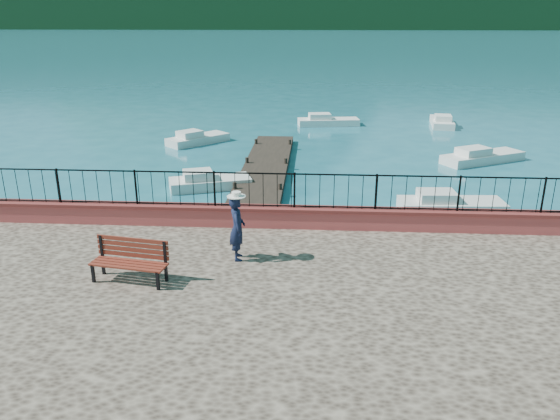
# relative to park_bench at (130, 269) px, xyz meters

# --- Properties ---
(ground) EXTENTS (2000.00, 2000.00, 0.00)m
(ground) POSITION_rel_park_bench_xyz_m (3.78, -0.20, -1.49)
(ground) COLOR #19596B
(ground) RESTS_ON ground
(parapet) EXTENTS (28.00, 0.46, 0.58)m
(parapet) POSITION_rel_park_bench_xyz_m (3.78, 3.50, 0.00)
(parapet) COLOR #BB4743
(parapet) RESTS_ON promenade
(railing) EXTENTS (27.00, 0.05, 0.95)m
(railing) POSITION_rel_park_bench_xyz_m (3.78, 3.50, 0.77)
(railing) COLOR black
(railing) RESTS_ON parapet
(dock) EXTENTS (2.00, 16.00, 0.30)m
(dock) POSITION_rel_park_bench_xyz_m (1.78, 11.80, -1.34)
(dock) COLOR #2D231C
(dock) RESTS_ON ground
(far_forest) EXTENTS (900.00, 60.00, 18.00)m
(far_forest) POSITION_rel_park_bench_xyz_m (3.78, 299.80, 7.51)
(far_forest) COLOR black
(far_forest) RESTS_ON ground
(companion_hill) EXTENTS (448.00, 384.00, 180.00)m
(companion_hill) POSITION_rel_park_bench_xyz_m (223.78, 559.80, -1.49)
(companion_hill) COLOR #142D23
(companion_hill) RESTS_ON ground
(park_bench) EXTENTS (1.77, 0.84, 0.94)m
(park_bench) POSITION_rel_park_bench_xyz_m (0.00, 0.00, 0.00)
(park_bench) COLOR black
(park_bench) RESTS_ON promenade
(person) EXTENTS (0.48, 0.63, 1.58)m
(person) POSITION_rel_park_bench_xyz_m (2.21, 1.32, 0.50)
(person) COLOR black
(person) RESTS_ON promenade
(hat) EXTENTS (0.44, 0.44, 0.12)m
(hat) POSITION_rel_park_bench_xyz_m (2.21, 1.32, 1.35)
(hat) COLOR white
(hat) RESTS_ON person
(boat_0) EXTENTS (3.53, 2.28, 0.80)m
(boat_0) POSITION_rel_park_bench_xyz_m (-0.28, 10.75, -1.09)
(boat_0) COLOR silver
(boat_0) RESTS_ON ground
(boat_1) EXTENTS (3.80, 1.49, 0.80)m
(boat_1) POSITION_rel_park_bench_xyz_m (9.02, 8.45, -1.09)
(boat_1) COLOR silver
(boat_1) RESTS_ON ground
(boat_2) EXTENTS (4.39, 3.19, 0.80)m
(boat_2) POSITION_rel_park_bench_xyz_m (12.20, 15.85, -1.09)
(boat_2) COLOR silver
(boat_2) RESTS_ON ground
(boat_3) EXTENTS (3.37, 3.44, 0.80)m
(boat_3) POSITION_rel_park_bench_xyz_m (-2.51, 19.03, -1.09)
(boat_3) COLOR silver
(boat_3) RESTS_ON ground
(boat_4) EXTENTS (4.06, 1.85, 0.80)m
(boat_4) POSITION_rel_park_bench_xyz_m (4.87, 24.85, -1.09)
(boat_4) COLOR silver
(boat_4) RESTS_ON ground
(boat_5) EXTENTS (1.72, 3.62, 0.80)m
(boat_5) POSITION_rel_park_bench_xyz_m (12.22, 25.17, -1.09)
(boat_5) COLOR silver
(boat_5) RESTS_ON ground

